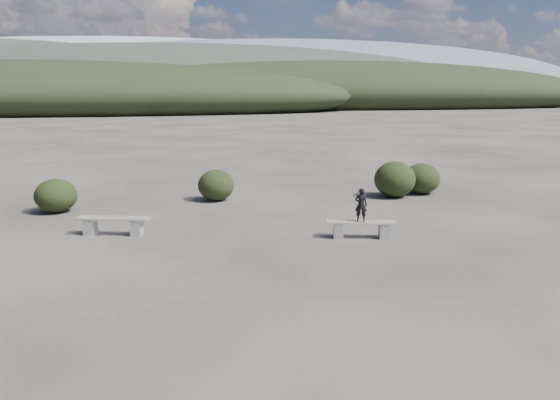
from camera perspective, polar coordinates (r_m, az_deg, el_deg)
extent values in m
plane|color=#302B25|center=(9.87, 4.22, -10.21)|extent=(1200.00, 1200.00, 0.00)
cube|color=gray|center=(14.83, -19.22, -2.64)|extent=(0.34, 0.41, 0.41)
cube|color=gray|center=(14.38, -14.72, -2.79)|extent=(0.34, 0.41, 0.41)
cube|color=gray|center=(14.54, -17.06, -1.83)|extent=(1.88, 0.86, 0.05)
cube|color=gray|center=(13.77, 6.11, -3.17)|extent=(0.31, 0.38, 0.38)
cube|color=gray|center=(13.89, 10.80, -3.18)|extent=(0.31, 0.38, 0.38)
cube|color=gray|center=(13.77, 8.49, -2.32)|extent=(1.74, 0.73, 0.05)
imported|color=black|center=(13.67, 8.46, -0.51)|extent=(0.36, 0.30, 0.84)
ellipsoid|color=black|center=(17.84, -22.38, 0.42)|extent=(1.25, 1.25, 1.02)
ellipsoid|color=black|center=(18.40, -6.71, 1.54)|extent=(1.21, 1.21, 1.04)
ellipsoid|color=black|center=(19.27, 11.90, 2.12)|extent=(1.42, 1.42, 1.24)
ellipsoid|color=black|center=(20.15, 14.57, 2.18)|extent=(1.31, 1.31, 1.09)
ellipsoid|color=black|center=(101.41, -24.07, 9.83)|extent=(110.00, 40.00, 12.00)
ellipsoid|color=black|center=(124.61, 6.77, 11.02)|extent=(120.00, 44.00, 14.00)
ellipsoid|color=#2A3329|center=(168.89, -10.23, 11.74)|extent=(190.00, 64.00, 24.00)
ellipsoid|color=slate|center=(317.30, 2.42, 12.44)|extent=(340.00, 110.00, 44.00)
ellipsoid|color=#999FAC|center=(409.89, -15.03, 12.19)|extent=(460.00, 140.00, 56.00)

